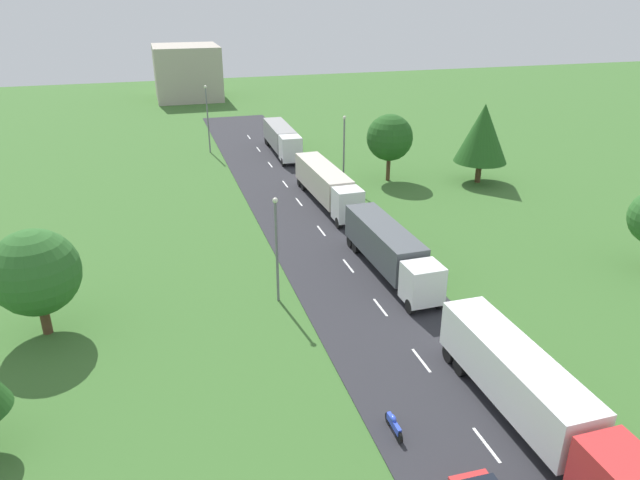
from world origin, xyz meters
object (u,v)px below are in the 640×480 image
(tree_maple, at_px, (35,272))
(tree_elm, at_px, (483,133))
(motorcycle_courier, at_px, (394,425))
(lamppost_third, at_px, (344,147))
(tree_pine, at_px, (390,138))
(lamppost_fourth, at_px, (208,116))
(distant_building, at_px, (187,72))
(truck_lead, at_px, (530,392))
(truck_fourth, at_px, (282,138))
(truck_second, at_px, (389,249))
(lamppost_second, at_px, (277,244))
(truck_third, at_px, (327,184))

(tree_maple, height_order, tree_elm, tree_elm)
(tree_maple, bearing_deg, motorcycle_courier, -40.10)
(lamppost_third, bearing_deg, tree_pine, 3.11)
(motorcycle_courier, height_order, tree_maple, tree_maple)
(lamppost_fourth, height_order, distant_building, distant_building)
(truck_lead, relative_size, truck_fourth, 1.06)
(motorcycle_courier, xyz_separation_m, lamppost_fourth, (-2.40, 55.53, 4.23))
(truck_second, relative_size, lamppost_second, 1.70)
(truck_fourth, bearing_deg, distant_building, 100.15)
(motorcycle_courier, bearing_deg, lamppost_fourth, 92.47)
(distant_building, bearing_deg, motorcycle_courier, -89.06)
(tree_pine, bearing_deg, lamppost_fourth, 134.92)
(lamppost_third, bearing_deg, lamppost_second, -118.41)
(lamppost_second, distance_m, lamppost_third, 26.13)
(truck_lead, relative_size, distant_building, 1.05)
(truck_lead, xyz_separation_m, lamppost_fourth, (-8.84, 56.85, 2.71))
(truck_fourth, bearing_deg, tree_pine, -58.36)
(tree_elm, bearing_deg, tree_maple, -154.70)
(motorcycle_courier, height_order, tree_elm, tree_elm)
(motorcycle_courier, xyz_separation_m, tree_maple, (-17.27, 14.54, 3.67))
(truck_fourth, relative_size, lamppost_third, 1.71)
(lamppost_second, relative_size, lamppost_fourth, 0.87)
(tree_maple, distance_m, tree_pine, 40.02)
(motorcycle_courier, relative_size, tree_pine, 0.26)
(lamppost_second, xyz_separation_m, distant_building, (0.87, 82.68, 0.71))
(lamppost_second, height_order, tree_elm, tree_elm)
(motorcycle_courier, height_order, lamppost_fourth, lamppost_fourth)
(truck_third, distance_m, distant_building, 65.45)
(tree_pine, distance_m, distant_building, 61.77)
(tree_maple, bearing_deg, truck_lead, -33.78)
(truck_fourth, xyz_separation_m, tree_elm, (18.13, -17.79, 3.42))
(truck_lead, bearing_deg, truck_second, 90.06)
(truck_lead, bearing_deg, distant_building, 94.67)
(truck_lead, height_order, lamppost_second, lamppost_second)
(lamppost_second, height_order, tree_maple, lamppost_second)
(truck_second, relative_size, distant_building, 0.97)
(lamppost_second, bearing_deg, tree_elm, 36.21)
(lamppost_fourth, bearing_deg, truck_lead, -81.16)
(truck_second, distance_m, lamppost_second, 9.31)
(truck_fourth, bearing_deg, tree_maple, -122.28)
(tree_elm, xyz_separation_m, distant_building, (-26.21, 62.86, -0.55))
(lamppost_third, xyz_separation_m, lamppost_fourth, (-12.36, 18.04, 0.51))
(distant_building, bearing_deg, truck_second, -84.34)
(truck_second, relative_size, truck_fourth, 0.98)
(truck_third, distance_m, lamppost_second, 20.01)
(truck_fourth, distance_m, lamppost_second, 38.71)
(truck_fourth, xyz_separation_m, tree_maple, (-23.74, -37.57, 2.15))
(tree_maple, xyz_separation_m, tree_pine, (32.57, 23.24, 0.63))
(truck_fourth, xyz_separation_m, tree_pine, (8.83, -14.34, 2.78))
(distant_building, bearing_deg, lamppost_third, -79.04)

